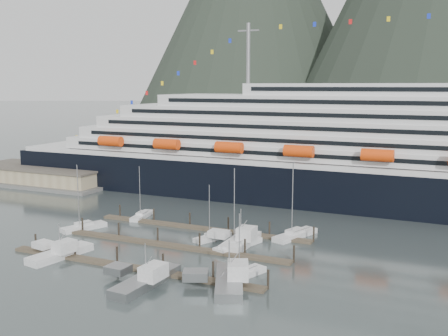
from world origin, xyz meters
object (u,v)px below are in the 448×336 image
at_px(cruise_ship, 399,159).
at_px(trawler_d, 228,280).
at_px(sailboat_c, 213,237).
at_px(trawler_e, 240,240).
at_px(sailboat_e, 142,216).
at_px(sailboat_h, 243,274).
at_px(warehouse, 44,176).
at_px(trawler_c, 145,279).
at_px(trawler_a, 60,252).
at_px(sailboat_a, 84,228).
at_px(sailboat_g, 295,235).
at_px(sailboat_d, 238,245).

distance_m(cruise_ship, trawler_d, 68.36).
bearing_deg(sailboat_c, trawler_e, -79.71).
relative_size(trawler_d, trawler_e, 1.14).
relative_size(sailboat_c, sailboat_e, 0.92).
distance_m(sailboat_c, trawler_d, 24.37).
bearing_deg(sailboat_h, warehouse, 81.30).
distance_m(sailboat_h, trawler_c, 15.27).
relative_size(trawler_a, trawler_d, 0.92).
bearing_deg(trawler_e, sailboat_a, 95.30).
relative_size(sailboat_g, trawler_c, 1.11).
xyz_separation_m(trawler_a, trawler_c, (20.69, -4.68, 0.04)).
bearing_deg(sailboat_h, sailboat_d, 46.20).
distance_m(sailboat_c, trawler_c, 25.50).
distance_m(sailboat_a, sailboat_c, 28.01).
xyz_separation_m(sailboat_e, sailboat_g, (36.39, -0.69, 0.04)).
distance_m(warehouse, sailboat_h, 98.17).
height_order(sailboat_h, trawler_e, sailboat_h).
xyz_separation_m(sailboat_a, sailboat_g, (41.90, 12.83, 0.01)).
height_order(sailboat_a, sailboat_e, sailboat_a).
bearing_deg(cruise_ship, trawler_c, -112.19).
height_order(sailboat_d, sailboat_h, sailboat_d).
height_order(sailboat_g, sailboat_h, sailboat_g).
distance_m(sailboat_g, sailboat_h, 24.37).
bearing_deg(sailboat_c, trawler_a, 159.00).
relative_size(sailboat_d, trawler_d, 1.13).
distance_m(cruise_ship, sailboat_e, 63.77).
height_order(sailboat_g, trawler_d, sailboat_g).
xyz_separation_m(sailboat_a, sailboat_c, (27.60, 4.80, -0.04)).
bearing_deg(trawler_a, sailboat_c, -33.54).
xyz_separation_m(warehouse, sailboat_h, (85.71, -47.83, -1.85)).
distance_m(sailboat_c, sailboat_e, 23.74).
distance_m(sailboat_d, trawler_a, 31.96).
relative_size(trawler_a, trawler_e, 1.06).
height_order(sailboat_g, trawler_a, sailboat_g).
bearing_deg(cruise_ship, trawler_a, -127.03).
distance_m(sailboat_c, sailboat_h, 20.93).
bearing_deg(trawler_e, sailboat_h, -156.13).
distance_m(sailboat_d, sailboat_g, 13.24).
height_order(sailboat_a, sailboat_h, sailboat_a).
xyz_separation_m(cruise_ship, sailboat_c, (-29.43, -44.46, -11.65)).
bearing_deg(cruise_ship, sailboat_e, -145.25).
distance_m(sailboat_g, trawler_a, 44.65).
xyz_separation_m(sailboat_a, sailboat_h, (40.71, -11.51, -0.04)).
bearing_deg(sailboat_h, sailboat_c, 59.25).
height_order(warehouse, sailboat_d, sailboat_d).
relative_size(cruise_ship, sailboat_d, 13.51).
xyz_separation_m(sailboat_g, sailboat_h, (-1.19, -24.35, -0.04)).
relative_size(sailboat_h, trawler_c, 0.76).
relative_size(sailboat_e, sailboat_g, 0.78).
bearing_deg(warehouse, trawler_a, -44.73).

